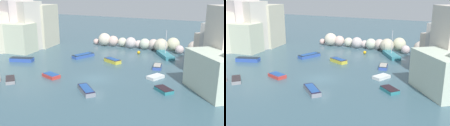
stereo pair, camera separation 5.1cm
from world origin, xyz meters
The scene contains 15 objects.
cove_water centered at (0.00, 0.00, 0.00)m, with size 160.00×160.00×0.00m, color #3E5E6C.
cliff_headland_left centered at (-24.77, 10.44, 3.93)m, with size 14.73×18.36×9.97m.
rock_breakwater centered at (3.48, 20.93, 1.21)m, with size 30.81×4.99×2.78m.
channel_buoy centered at (-0.10, 16.53, 0.30)m, with size 0.60×0.60×0.60m, color gold.
moored_boat_0 centered at (-9.53, -6.20, 0.25)m, with size 2.86×2.69×0.50m.
moored_boat_1 centered at (6.10, 8.96, 0.29)m, with size 1.83×2.89×0.56m.
moored_boat_2 centered at (9.86, -0.10, 0.23)m, with size 2.67×2.51×0.47m.
moored_boat_3 centered at (-15.99, 1.99, 0.34)m, with size 4.21×2.58×0.68m.
moored_boat_4 centered at (-8.19, 9.36, 0.33)m, with size 2.71×4.41×0.62m.
moored_boat_5 centered at (5.14, 16.63, 0.35)m, with size 4.61×5.60×4.98m.
moored_boat_6 centered at (1.64, -4.65, 0.30)m, with size 3.52×3.21×0.58m.
moored_boat_7 centered at (-1.71, 8.64, 0.35)m, with size 3.43×2.44×0.66m.
moored_boat_8 centered at (-5.81, -2.28, 0.26)m, with size 2.92×2.05×0.54m.
moored_boat_9 centered at (7.40, 4.13, 0.21)m, with size 2.21×2.74×0.42m.
moored_boat_10 centered at (13.64, 5.71, 0.27)m, with size 3.62×1.75×0.55m.
Camera 2 is at (17.74, -28.57, 11.76)m, focal length 40.96 mm.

